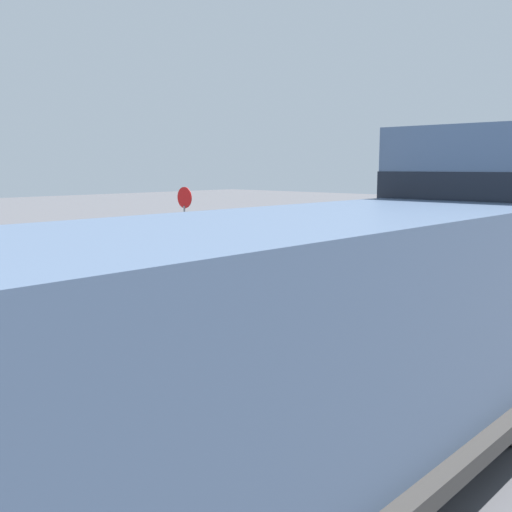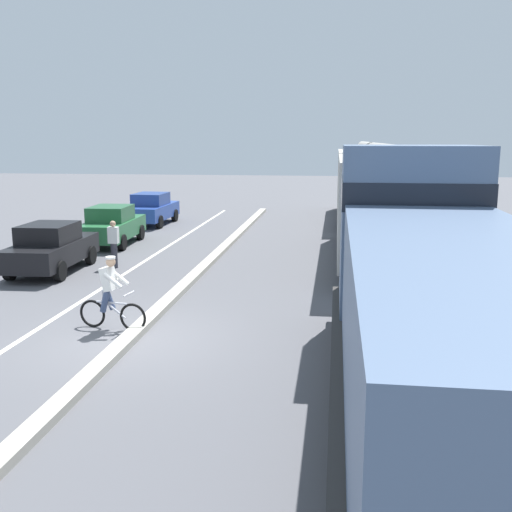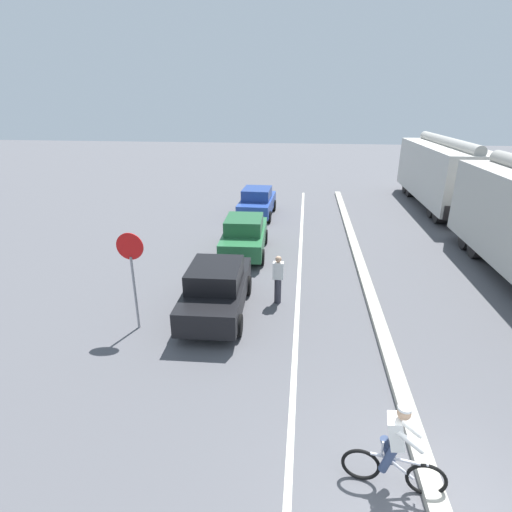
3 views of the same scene
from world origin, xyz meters
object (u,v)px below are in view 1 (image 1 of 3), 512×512
(parked_car_blue, at_px, (405,224))
(stop_sign, at_px, (185,211))
(cyclist, at_px, (214,284))
(parked_car_black, at_px, (249,246))
(locomotive, at_px, (380,317))
(parked_car_green, at_px, (337,234))
(pedestrian_by_cars, at_px, (304,248))

(parked_car_blue, bearing_deg, stop_sign, -99.07)
(cyclist, bearing_deg, parked_car_black, 126.89)
(locomotive, height_order, parked_car_green, locomotive)
(parked_car_black, bearing_deg, parked_car_blue, 90.45)
(parked_car_blue, bearing_deg, locomotive, -61.75)
(parked_car_black, relative_size, parked_car_blue, 1.01)
(cyclist, height_order, pedestrian_by_cars, cyclist)
(parked_car_green, distance_m, cyclist, 11.59)
(parked_car_black, bearing_deg, stop_sign, -150.67)
(parked_car_black, height_order, pedestrian_by_cars, same)
(locomotive, height_order, parked_car_black, locomotive)
(cyclist, bearing_deg, parked_car_green, 110.78)
(parked_car_green, relative_size, parked_car_blue, 1.01)
(cyclist, xyz_separation_m, stop_sign, (-6.26, 4.42, 1.21))
(locomotive, bearing_deg, cyclist, 152.67)
(parked_car_black, distance_m, parked_car_blue, 11.24)
(pedestrian_by_cars, bearing_deg, locomotive, -47.69)
(stop_sign, height_order, pedestrian_by_cars, stop_sign)
(parked_car_black, height_order, parked_car_green, same)
(parked_car_green, relative_size, stop_sign, 1.48)
(locomotive, distance_m, cyclist, 7.48)
(cyclist, bearing_deg, parked_car_blue, 104.27)
(locomotive, relative_size, pedestrian_by_cars, 7.17)
(parked_car_black, distance_m, pedestrian_by_cars, 2.01)
(parked_car_green, height_order, parked_car_blue, same)
(cyclist, xyz_separation_m, pedestrian_by_cars, (-2.37, 6.44, 0.03))
(parked_car_green, distance_m, parked_car_blue, 5.99)
(parked_car_black, bearing_deg, cyclist, -53.11)
(cyclist, bearing_deg, locomotive, -27.33)
(parked_car_blue, height_order, stop_sign, stop_sign)
(cyclist, bearing_deg, pedestrian_by_cars, 110.23)
(cyclist, distance_m, pedestrian_by_cars, 6.87)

